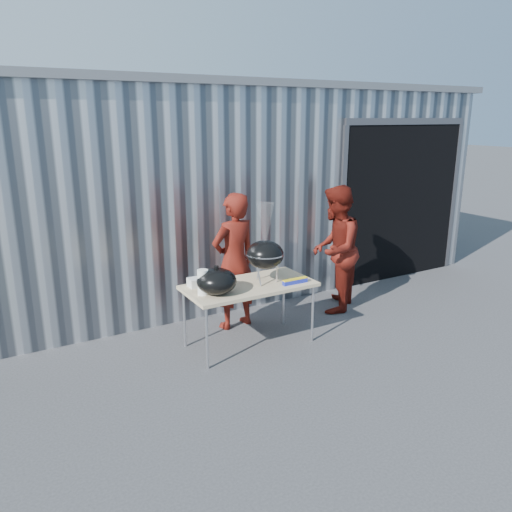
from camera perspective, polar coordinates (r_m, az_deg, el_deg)
ground at (r=5.62m, az=3.81°, el=-12.18°), size 80.00×80.00×0.00m
building at (r=9.52m, az=-6.94°, el=9.00°), size 8.20×6.20×3.10m
folding_table at (r=5.79m, az=-0.79°, el=-3.62°), size 1.50×0.75×0.75m
kettle_grill at (r=5.72m, az=1.04°, el=0.93°), size 0.44×0.44×0.94m
grill_lid at (r=5.45m, az=-4.52°, el=-2.88°), size 0.44×0.44×0.32m
paper_towels at (r=5.44m, az=-6.09°, el=-3.00°), size 0.12×0.12×0.28m
white_tub at (r=5.73m, az=-6.74°, el=-2.99°), size 0.20×0.15×0.10m
foil_box at (r=5.80m, az=4.48°, el=-2.88°), size 0.32×0.06×0.06m
person_cook at (r=6.26m, az=-2.51°, el=-0.63°), size 0.69×0.50×1.74m
person_bystander at (r=6.90m, az=9.02°, el=0.76°), size 1.07×1.05×1.74m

